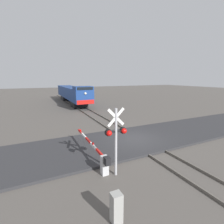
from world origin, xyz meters
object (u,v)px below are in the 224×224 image
object	(u,v)px
locomotive	(72,93)
crossing_signal	(116,135)
crossing_gate	(99,156)
utility_cabinet	(116,208)

from	to	relation	value
locomotive	crossing_signal	xyz separation A→B (m)	(-3.68, -26.41, 0.26)
locomotive	crossing_gate	bearing A→B (deg)	-99.43
crossing_gate	utility_cabinet	size ratio (longest dim) A/B	5.10
crossing_signal	utility_cabinet	bearing A→B (deg)	-116.68
locomotive	utility_cabinet	world-z (taller)	locomotive
locomotive	crossing_gate	size ratio (longest dim) A/B	3.13
crossing_gate	locomotive	bearing A→B (deg)	80.57
locomotive	utility_cabinet	distance (m)	29.53
crossing_signal	crossing_gate	distance (m)	1.94
locomotive	utility_cabinet	size ratio (longest dim) A/B	15.93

